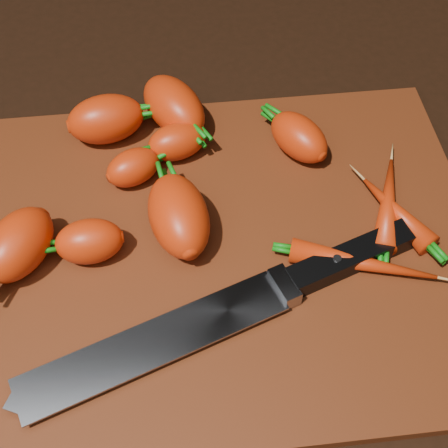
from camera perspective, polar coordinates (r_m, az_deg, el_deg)
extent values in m
cube|color=black|center=(0.62, 0.10, -2.69)|extent=(2.00, 2.00, 0.01)
cube|color=#5A260F|center=(0.61, 0.10, -2.10)|extent=(0.50, 0.40, 0.01)
ellipsoid|color=red|center=(0.69, -10.76, 9.40)|extent=(0.09, 0.07, 0.05)
ellipsoid|color=red|center=(0.59, -12.20, -1.57)|extent=(0.07, 0.05, 0.04)
ellipsoid|color=red|center=(0.70, -4.60, 10.70)|extent=(0.09, 0.11, 0.05)
ellipsoid|color=red|center=(0.59, -4.16, 0.76)|extent=(0.07, 0.10, 0.06)
ellipsoid|color=red|center=(0.67, -4.32, 7.53)|extent=(0.07, 0.06, 0.04)
ellipsoid|color=red|center=(0.65, -8.31, 5.14)|extent=(0.07, 0.06, 0.04)
ellipsoid|color=red|center=(0.67, 6.87, 7.89)|extent=(0.08, 0.09, 0.04)
ellipsoid|color=red|center=(0.64, 14.76, 1.92)|extent=(0.06, 0.12, 0.02)
ellipsoid|color=red|center=(0.59, 12.57, -3.53)|extent=(0.14, 0.07, 0.02)
ellipsoid|color=red|center=(0.63, 15.44, 1.09)|extent=(0.06, 0.10, 0.02)
ellipsoid|color=red|center=(0.60, -18.28, -1.78)|extent=(0.09, 0.10, 0.05)
cube|color=gray|center=(0.54, -18.57, -15.30)|extent=(0.24, 0.12, 0.00)
cube|color=gray|center=(0.54, -5.73, -10.51)|extent=(0.03, 0.04, 0.02)
cube|color=black|center=(0.56, 1.50, -7.49)|extent=(0.14, 0.07, 0.02)
cylinder|color=#B2B2B7|center=(0.54, -0.43, -7.82)|extent=(0.01, 0.01, 0.00)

